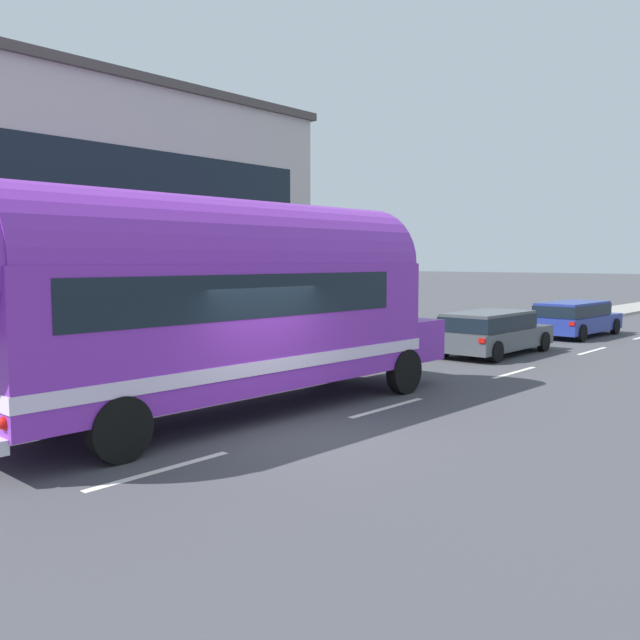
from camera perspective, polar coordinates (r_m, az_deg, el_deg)
ground_plane at (r=11.76m, az=-2.50°, el=-9.59°), size 300.00×300.00×0.00m
lane_markings at (r=24.05m, az=15.17°, el=-2.23°), size 3.82×80.00×0.01m
sidewalk_slab at (r=22.48m, az=6.05°, el=-2.40°), size 2.56×90.00×0.15m
roadside_building at (r=21.95m, az=-25.10°, el=7.06°), size 9.49×16.88×7.84m
painted_bus at (r=12.65m, az=-9.27°, el=1.95°), size 2.80×11.64×4.12m
car_lead at (r=21.99m, az=14.23°, el=-0.81°), size 1.96×4.76×1.37m
car_second at (r=28.22m, az=20.61°, el=0.30°), size 2.01×4.86×1.37m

